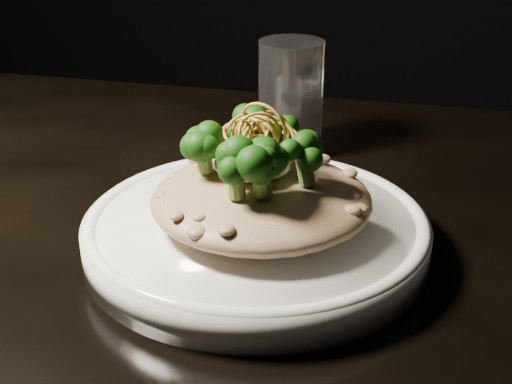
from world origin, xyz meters
TOP-DOWN VIEW (x-y plane):
  - table at (0.00, 0.00)m, footprint 1.10×0.80m
  - plate at (0.06, -0.05)m, footprint 0.29×0.29m
  - risotto at (0.07, -0.05)m, footprint 0.18×0.18m
  - broccoli at (0.06, -0.05)m, footprint 0.15×0.15m
  - cheese at (0.06, -0.05)m, footprint 0.06×0.06m
  - shallots at (0.06, -0.04)m, footprint 0.06×0.06m
  - drinking_glass at (0.04, 0.18)m, footprint 0.09×0.09m

SIDE VIEW (x-z plane):
  - table at x=0.00m, z-range 0.29..1.04m
  - plate at x=0.06m, z-range 0.75..0.78m
  - risotto at x=0.07m, z-range 0.78..0.82m
  - drinking_glass at x=0.04m, z-range 0.75..0.88m
  - cheese at x=0.06m, z-range 0.82..0.84m
  - broccoli at x=0.06m, z-range 0.82..0.87m
  - shallots at x=0.06m, z-range 0.84..0.88m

